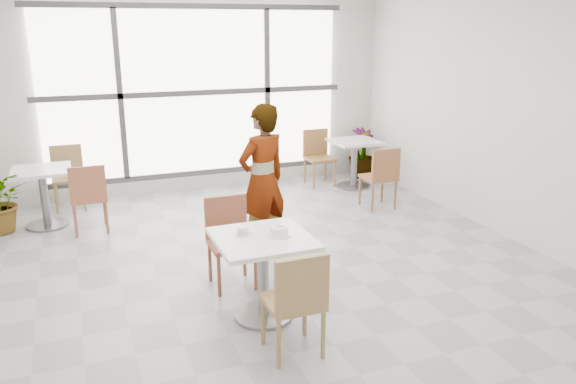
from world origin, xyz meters
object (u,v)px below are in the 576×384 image
object	(u,v)px
plant_right	(362,153)
oatmeal_bowl	(279,230)
coffee_cup	(242,231)
bg_table_left	(44,189)
main_table	(263,262)
plant_left	(0,202)
chair_far	(229,235)
bg_chair_left_far	(68,173)
bg_chair_right_far	(318,153)
bg_table_right	(354,157)
bg_chair_left_near	(88,194)
bg_chair_right_near	(381,174)
person	(262,181)
chair_near	(297,298)

from	to	relation	value
plant_right	oatmeal_bowl	bearing A→B (deg)	-127.03
coffee_cup	bg_table_left	bearing A→B (deg)	118.47
main_table	plant_left	xyz separation A→B (m)	(-2.32, 3.16, -0.13)
chair_far	bg_chair_left_far	size ratio (longest dim) A/B	1.00
bg_table_left	bg_chair_right_far	distance (m)	4.07
oatmeal_bowl	bg_table_right	distance (m)	4.24
bg_chair_left_near	bg_chair_right_near	world-z (taller)	same
person	bg_table_right	size ratio (longest dim) A/B	2.24
oatmeal_bowl	bg_chair_left_near	bearing A→B (deg)	117.80
bg_table_left	plant_left	world-z (taller)	plant_left
bg_table_right	plant_right	bearing A→B (deg)	49.69
oatmeal_bowl	coffee_cup	size ratio (longest dim) A/B	1.32
main_table	bg_table_right	bearing A→B (deg)	51.83
bg_table_left	plant_left	xyz separation A→B (m)	(-0.51, -0.03, -0.09)
bg_chair_right_near	plant_left	distance (m)	4.90
chair_far	coffee_cup	world-z (taller)	chair_far
bg_chair_left_far	plant_left	size ratio (longest dim) A/B	1.10
bg_table_left	bg_chair_left_near	xyz separation A→B (m)	(0.52, -0.47, 0.01)
bg_chair_left_near	bg_chair_right_far	xyz separation A→B (m)	(3.51, 1.05, 0.00)
chair_near	bg_chair_right_far	distance (m)	4.96
oatmeal_bowl	person	bearing A→B (deg)	76.78
main_table	plant_left	size ratio (longest dim) A/B	1.02
chair_far	bg_chair_right_far	size ratio (longest dim) A/B	1.00
coffee_cup	bg_table_right	distance (m)	4.32
main_table	bg_table_left	bearing A→B (deg)	119.64
chair_near	bg_chair_right_near	xyz separation A→B (m)	(2.46, 2.95, 0.00)
bg_chair_left_far	bg_chair_right_near	distance (m)	4.34
chair_far	oatmeal_bowl	size ratio (longest dim) A/B	4.14
bg_table_right	plant_right	distance (m)	0.65
coffee_cup	bg_chair_right_near	world-z (taller)	bg_chair_right_near
main_table	bg_chair_left_far	size ratio (longest dim) A/B	0.92
bg_table_left	bg_chair_left_near	distance (m)	0.70
bg_chair_left_far	bg_chair_right_far	world-z (taller)	same
oatmeal_bowl	bg_table_left	distance (m)	3.77
chair_far	plant_left	size ratio (longest dim) A/B	1.10
oatmeal_bowl	plant_left	distance (m)	4.04
person	bg_chair_right_near	xyz separation A→B (m)	(2.02, 0.89, -0.34)
bg_chair_right_far	plant_left	distance (m)	4.58
plant_left	bg_chair_right_near	bearing A→B (deg)	-10.58
person	chair_near	bearing A→B (deg)	58.00
person	plant_right	bearing A→B (deg)	-156.28
bg_table_right	plant_left	world-z (taller)	plant_left
person	bg_chair_left_near	bearing A→B (deg)	-57.35
coffee_cup	person	bearing A→B (deg)	63.98
plant_left	person	bearing A→B (deg)	-32.66
bg_chair_right_far	plant_left	world-z (taller)	bg_chair_right_far
bg_table_right	bg_table_left	bearing A→B (deg)	-177.61
person	main_table	bearing A→B (deg)	51.15
bg_table_left	plant_right	distance (m)	4.94
main_table	bg_chair_left_near	xyz separation A→B (m)	(-1.30, 2.72, -0.02)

